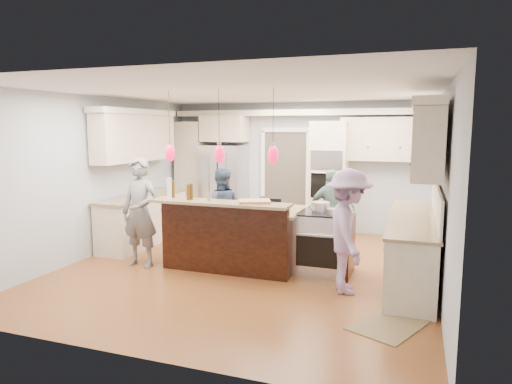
% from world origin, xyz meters
% --- Properties ---
extents(ground_plane, '(6.00, 6.00, 0.00)m').
position_xyz_m(ground_plane, '(0.00, 0.00, 0.00)').
color(ground_plane, '#955029').
rests_on(ground_plane, ground).
extents(room_shell, '(5.54, 6.04, 2.72)m').
position_xyz_m(room_shell, '(0.00, 0.00, 1.82)').
color(room_shell, '#B2BCC6').
rests_on(room_shell, ground).
extents(refrigerator, '(0.90, 0.70, 1.80)m').
position_xyz_m(refrigerator, '(-1.55, 2.64, 0.90)').
color(refrigerator, '#B7B7BC').
rests_on(refrigerator, ground).
extents(oven_column, '(0.72, 0.69, 2.30)m').
position_xyz_m(oven_column, '(0.75, 2.67, 1.15)').
color(oven_column, beige).
rests_on(oven_column, ground).
extents(back_upper_cabinets, '(5.30, 0.61, 2.54)m').
position_xyz_m(back_upper_cabinets, '(-0.75, 2.76, 1.67)').
color(back_upper_cabinets, beige).
rests_on(back_upper_cabinets, ground).
extents(right_counter_run, '(0.64, 3.10, 2.51)m').
position_xyz_m(right_counter_run, '(2.44, 0.30, 1.06)').
color(right_counter_run, beige).
rests_on(right_counter_run, ground).
extents(left_cabinets, '(0.64, 2.30, 2.51)m').
position_xyz_m(left_cabinets, '(-2.44, 0.80, 1.06)').
color(left_cabinets, beige).
rests_on(left_cabinets, ground).
extents(kitchen_island, '(2.10, 1.46, 1.12)m').
position_xyz_m(kitchen_island, '(-0.25, 0.07, 0.49)').
color(kitchen_island, black).
rests_on(kitchen_island, ground).
extents(island_range, '(0.82, 0.71, 0.92)m').
position_xyz_m(island_range, '(1.16, 0.15, 0.46)').
color(island_range, '#B7B7BC').
rests_on(island_range, ground).
extents(pendant_lights, '(1.75, 0.15, 1.03)m').
position_xyz_m(pendant_lights, '(-0.25, -0.51, 1.80)').
color(pendant_lights, black).
rests_on(pendant_lights, ground).
extents(person_bar_end, '(0.65, 0.44, 1.71)m').
position_xyz_m(person_bar_end, '(-1.64, -0.45, 0.86)').
color(person_bar_end, slate).
rests_on(person_bar_end, ground).
extents(person_far_left, '(0.86, 0.77, 1.47)m').
position_xyz_m(person_far_left, '(-0.83, 0.85, 0.73)').
color(person_far_left, '#2D3D59').
rests_on(person_far_left, ground).
extents(person_far_right, '(0.91, 0.61, 1.44)m').
position_xyz_m(person_far_right, '(1.00, 1.60, 0.72)').
color(person_far_right, slate).
rests_on(person_far_right, ground).
extents(person_range_side, '(0.89, 1.20, 1.65)m').
position_xyz_m(person_range_side, '(1.60, -0.55, 0.82)').
color(person_range_side, '#9576A0').
rests_on(person_range_side, ground).
extents(floor_rug, '(0.93, 1.07, 0.01)m').
position_xyz_m(floor_rug, '(2.20, -1.44, 0.01)').
color(floor_rug, olive).
rests_on(floor_rug, ground).
extents(water_bottle, '(0.08, 0.08, 0.31)m').
position_xyz_m(water_bottle, '(-1.08, -0.50, 1.27)').
color(water_bottle, silver).
rests_on(water_bottle, kitchen_island).
extents(beer_bottle_a, '(0.07, 0.07, 0.26)m').
position_xyz_m(beer_bottle_a, '(-1.06, -0.44, 1.25)').
color(beer_bottle_a, '#4B2F0D').
rests_on(beer_bottle_a, kitchen_island).
extents(beer_bottle_b, '(0.07, 0.07, 0.23)m').
position_xyz_m(beer_bottle_b, '(-0.73, -0.57, 1.23)').
color(beer_bottle_b, '#4B2F0D').
rests_on(beer_bottle_b, kitchen_island).
extents(beer_bottle_c, '(0.07, 0.07, 0.24)m').
position_xyz_m(beer_bottle_c, '(-0.72, -0.51, 1.24)').
color(beer_bottle_c, '#4B2F0D').
rests_on(beer_bottle_c, kitchen_island).
extents(drink_can, '(0.07, 0.07, 0.12)m').
position_xyz_m(drink_can, '(-0.39, -0.58, 1.18)').
color(drink_can, '#B7B7BC').
rests_on(drink_can, kitchen_island).
extents(cutting_board, '(0.52, 0.46, 0.03)m').
position_xyz_m(cutting_board, '(0.26, -0.47, 1.14)').
color(cutting_board, tan).
rests_on(cutting_board, kitchen_island).
extents(pot_large, '(0.26, 0.26, 0.15)m').
position_xyz_m(pot_large, '(1.09, 0.17, 1.00)').
color(pot_large, '#B7B7BC').
rests_on(pot_large, island_range).
extents(pot_small, '(0.18, 0.18, 0.09)m').
position_xyz_m(pot_small, '(1.30, 0.02, 0.97)').
color(pot_small, '#B7B7BC').
rests_on(pot_small, island_range).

